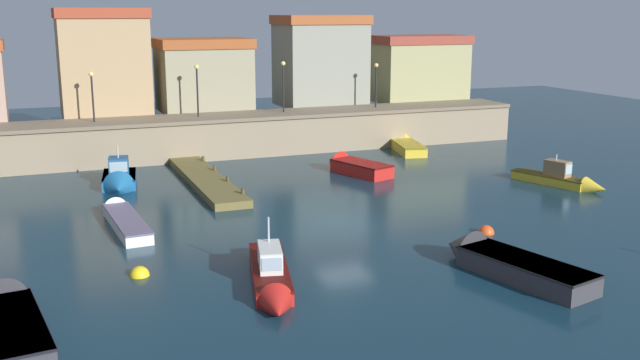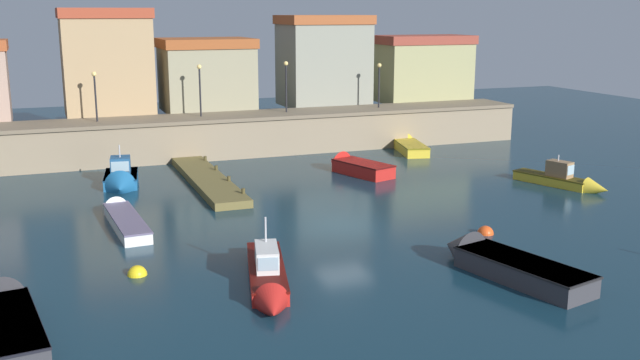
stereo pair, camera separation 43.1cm
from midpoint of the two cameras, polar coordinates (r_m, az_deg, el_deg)
The scene contains 18 objects.
ground_plane at distance 34.79m, azimuth 1.60°, elevation -3.60°, with size 104.80×104.80×0.00m, color #112D3D.
quay_wall at distance 52.48m, azimuth -6.77°, elevation 3.55°, with size 43.31×4.25×2.84m.
old_town_backdrop at distance 56.19m, azimuth -8.02°, elevation 8.64°, with size 42.97×5.58×7.59m.
pier_dock at distance 43.77m, azimuth -9.12°, elevation -0.01°, with size 2.02×12.78×0.70m.
quay_lamp_0 at distance 50.45m, azimuth -17.55°, elevation 6.81°, with size 0.32×0.32×3.29m.
quay_lamp_1 at distance 51.39m, azimuth -9.78°, elevation 7.50°, with size 0.32×0.32×3.57m.
quay_lamp_2 at distance 53.01m, azimuth -3.11°, elevation 7.88°, with size 0.32×0.32×3.65m.
quay_lamp_3 at distance 55.79m, azimuth 4.16°, elevation 7.92°, with size 0.32×0.32×3.33m.
moored_boat_0 at distance 29.45m, azimuth 13.67°, elevation -6.20°, with size 3.39×7.03×1.74m.
moored_boat_1 at distance 43.79m, azimuth -15.64°, elevation 0.01°, with size 2.46×4.88×2.93m.
moored_boat_2 at distance 54.11m, azimuth 6.39°, elevation 2.71°, with size 2.82×5.85×1.52m.
moored_boat_3 at distance 44.74m, azimuth 18.08°, elevation 0.06°, with size 3.00×5.93×2.08m.
moored_boat_4 at distance 27.11m, azimuth -4.25°, elevation -7.59°, with size 2.91×7.13×2.68m.
moored_boat_5 at distance 36.42m, azimuth -15.43°, elevation -2.81°, with size 1.66×7.42×1.16m.
moored_boat_7 at distance 26.38m, azimuth -23.48°, elevation -9.54°, with size 2.53×6.89×1.62m.
moored_boat_8 at distance 46.17m, azimuth 2.30°, elevation 1.09°, with size 3.18×5.46×1.59m.
mooring_buoy_0 at distance 34.48m, azimuth 12.44°, elevation -4.06°, with size 0.75×0.75×0.75m, color #EA4C19.
mooring_buoy_1 at distance 29.29m, azimuth -14.26°, elevation -7.23°, with size 0.75×0.75×0.75m, color yellow.
Camera 1 is at (-13.34, -30.57, 9.90)m, focal length 41.13 mm.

